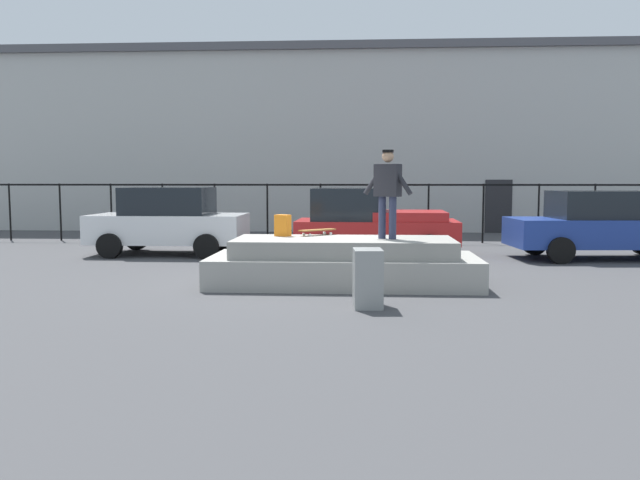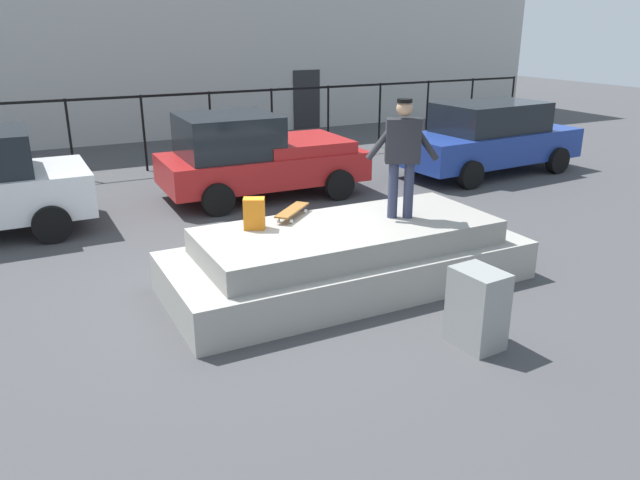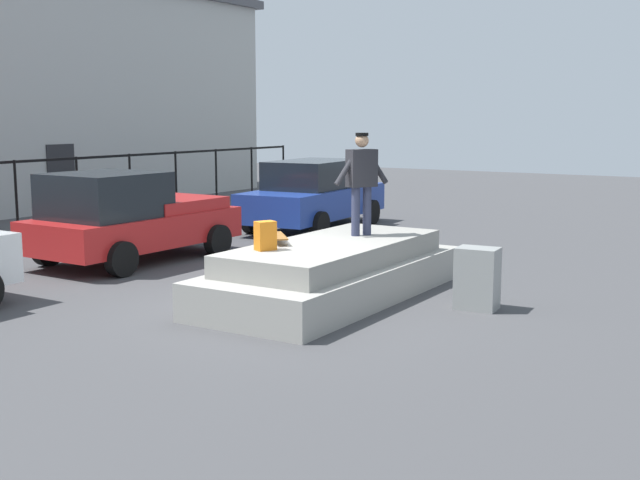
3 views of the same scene
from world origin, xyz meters
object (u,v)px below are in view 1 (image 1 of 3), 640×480
Objects in this scene: skateboard at (317,230)px; car_white_sedan_near at (169,221)px; skateboarder at (388,187)px; utility_box at (368,278)px; car_red_pickup_mid at (371,222)px; backpack at (283,225)px; car_blue_sedan_far at (605,224)px.

car_white_sedan_near reaches higher than skateboard.
utility_box is (-0.38, -2.16, -1.40)m from skateboarder.
skateboarder is 7.49m from car_white_sedan_near.
skateboarder is 1.77m from skateboard.
utility_box is at bearing -91.20° from car_red_pickup_mid.
skateboarder reaches higher than utility_box.
skateboard is 1.74× the size of backpack.
car_blue_sedan_far reaches higher than skateboard.
car_white_sedan_near is 4.41× the size of utility_box.
skateboard is at bearing 152.79° from skateboarder.
car_white_sedan_near reaches higher than utility_box.
backpack is 5.67m from car_white_sedan_near.
car_red_pickup_mid is 5.90m from car_blue_sedan_far.
backpack is 3.17m from utility_box.
car_white_sedan_near is at bearing -24.98° from backpack.
skateboarder is 2.25× the size of skateboard.
skateboarder is at bearing -167.29° from backpack.
skateboarder is 2.60m from utility_box.
car_blue_sedan_far is at bearing 38.46° from skateboarder.
car_red_pickup_mid is at bearing -86.02° from backpack.
car_white_sedan_near is (-4.27, 4.14, -0.08)m from skateboard.
skateboard is at bearing -44.15° from car_white_sedan_near.
car_red_pickup_mid is (-0.23, 5.02, -0.97)m from skateboarder.
utility_box is at bearing -100.07° from skateboarder.
backpack is 0.10× the size of car_red_pickup_mid.
car_blue_sedan_far reaches higher than backpack.
utility_box is (5.25, -7.01, -0.45)m from car_white_sedan_near.
car_white_sedan_near is at bearing 122.32° from utility_box.
car_white_sedan_near is 5.40m from car_red_pickup_mid.
car_red_pickup_mid is (5.40, 0.17, -0.02)m from car_white_sedan_near.
skateboard is at bearing 104.44° from utility_box.
car_blue_sedan_far is 8.99m from utility_box.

